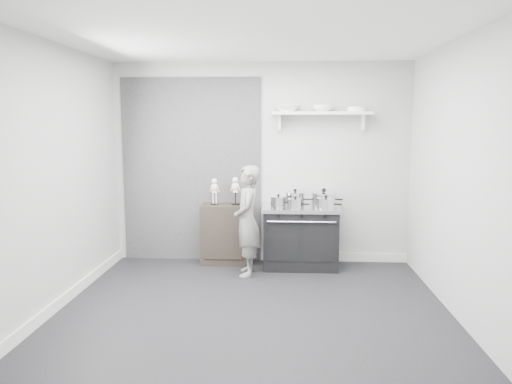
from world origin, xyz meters
TOP-DOWN VIEW (x-y plane):
  - ground at (0.00, 0.00)m, footprint 4.00×4.00m
  - room_shell at (-0.09, 0.15)m, footprint 4.02×3.62m
  - wall_shelf at (0.80, 1.68)m, footprint 1.30×0.26m
  - stove at (0.54, 1.48)m, footprint 1.01×0.63m
  - side_cabinet at (-0.48, 1.61)m, footprint 0.62×0.36m
  - child at (-0.14, 1.10)m, footprint 0.36×0.52m
  - pot_front_left at (0.24, 1.41)m, footprint 0.29×0.20m
  - pot_back_left at (0.46, 1.57)m, footprint 0.34×0.26m
  - pot_back_right at (0.84, 1.59)m, footprint 0.42×0.33m
  - pot_front_right at (0.85, 1.30)m, footprint 0.31×0.23m
  - pot_front_center at (0.46, 1.30)m, footprint 0.27×0.18m
  - skeleton_full at (-0.61, 1.61)m, footprint 0.11×0.07m
  - skeleton_torso at (-0.33, 1.61)m, footprint 0.12×0.08m
  - bowl_large at (0.35, 1.67)m, footprint 0.34×0.34m
  - bowl_small at (0.82, 1.67)m, footprint 0.27×0.27m
  - plate_stack at (1.25, 1.67)m, footprint 0.24×0.24m

SIDE VIEW (x-z plane):
  - ground at x=0.00m, z-range 0.00..0.00m
  - side_cabinet at x=-0.48m, z-range 0.00..0.80m
  - stove at x=0.54m, z-range 0.00..0.81m
  - child at x=-0.14m, z-range 0.00..1.38m
  - pot_front_center at x=0.46m, z-range 0.80..0.96m
  - pot_front_right at x=0.85m, z-range 0.79..0.97m
  - pot_front_left at x=0.24m, z-range 0.79..0.97m
  - pot_back_right at x=0.84m, z-range 0.78..1.01m
  - pot_back_left at x=0.46m, z-range 0.79..1.01m
  - skeleton_full at x=-0.61m, z-range 0.80..1.21m
  - skeleton_torso at x=-0.33m, z-range 0.80..1.23m
  - room_shell at x=-0.09m, z-range 0.28..2.99m
  - wall_shelf at x=0.80m, z-range 1.89..2.13m
  - plate_stack at x=1.25m, z-range 2.04..2.10m
  - bowl_large at x=0.35m, z-range 2.04..2.12m
  - bowl_small at x=0.82m, z-range 2.04..2.13m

